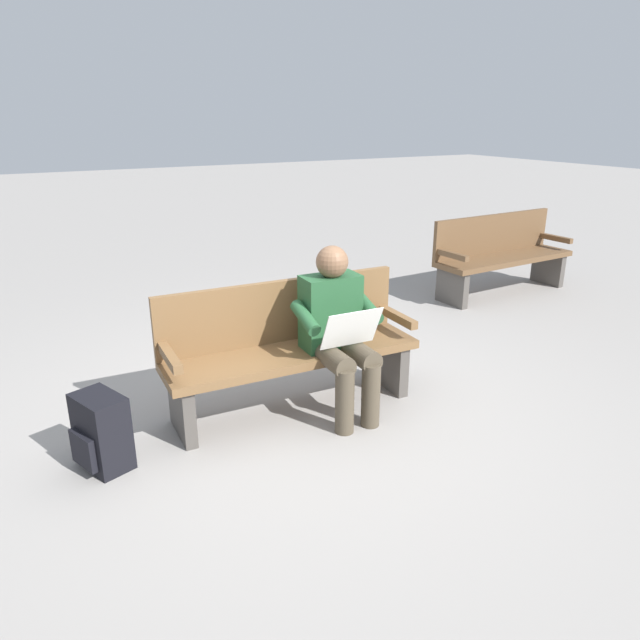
{
  "coord_description": "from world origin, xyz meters",
  "views": [
    {
      "loc": [
        1.65,
        3.38,
        2.01
      ],
      "look_at": [
        -0.13,
        0.15,
        0.7
      ],
      "focal_mm": 32.79,
      "sensor_mm": 36.0,
      "label": 1
    }
  ],
  "objects_px": {
    "bench_near": "(289,346)",
    "person_seated": "(338,328)",
    "bench_far": "(500,254)",
    "backpack": "(101,433)"
  },
  "relations": [
    {
      "from": "person_seated",
      "to": "bench_far",
      "type": "xyz_separation_m",
      "value": [
        -3.15,
        -1.61,
        -0.17
      ]
    },
    {
      "from": "person_seated",
      "to": "bench_far",
      "type": "relative_size",
      "value": 0.65
    },
    {
      "from": "person_seated",
      "to": "backpack",
      "type": "bearing_deg",
      "value": -0.34
    },
    {
      "from": "bench_far",
      "to": "backpack",
      "type": "bearing_deg",
      "value": 15.41
    },
    {
      "from": "bench_near",
      "to": "person_seated",
      "type": "height_order",
      "value": "person_seated"
    },
    {
      "from": "backpack",
      "to": "bench_far",
      "type": "distance_m",
      "value": 4.98
    },
    {
      "from": "backpack",
      "to": "bench_far",
      "type": "bearing_deg",
      "value": -162.05
    },
    {
      "from": "bench_near",
      "to": "backpack",
      "type": "bearing_deg",
      "value": 9.64
    },
    {
      "from": "bench_near",
      "to": "backpack",
      "type": "relative_size",
      "value": 3.93
    },
    {
      "from": "backpack",
      "to": "bench_near",
      "type": "bearing_deg",
      "value": -172.65
    }
  ]
}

